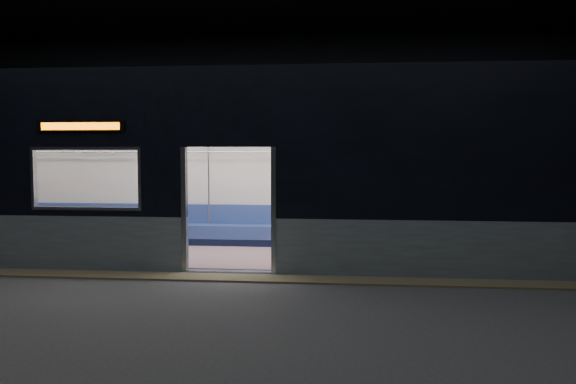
# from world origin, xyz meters

# --- Properties ---
(station_floor) EXTENTS (24.00, 14.00, 0.01)m
(station_floor) POSITION_xyz_m (0.00, 0.00, -0.01)
(station_floor) COLOR #47494C
(station_floor) RESTS_ON ground
(station_envelope) EXTENTS (24.00, 14.00, 5.00)m
(station_envelope) POSITION_xyz_m (0.00, 0.00, 3.66)
(station_envelope) COLOR black
(station_envelope) RESTS_ON station_floor
(tactile_strip) EXTENTS (22.80, 0.50, 0.03)m
(tactile_strip) POSITION_xyz_m (0.00, 0.55, 0.01)
(tactile_strip) COLOR #8C7F59
(tactile_strip) RESTS_ON station_floor
(metro_car) EXTENTS (18.00, 3.04, 3.35)m
(metro_car) POSITION_xyz_m (-0.00, 2.54, 1.85)
(metro_car) COLOR #90A3AC
(metro_car) RESTS_ON station_floor
(passenger) EXTENTS (0.39, 0.65, 1.31)m
(passenger) POSITION_xyz_m (4.80, 3.55, 0.78)
(passenger) COLOR black
(passenger) RESTS_ON metro_car
(handbag) EXTENTS (0.28, 0.25, 0.13)m
(handbag) POSITION_xyz_m (4.81, 3.34, 0.66)
(handbag) COLOR black
(handbag) RESTS_ON passenger
(transit_map) EXTENTS (1.12, 0.03, 0.73)m
(transit_map) POSITION_xyz_m (1.20, 3.85, 1.51)
(transit_map) COLOR white
(transit_map) RESTS_ON metro_car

